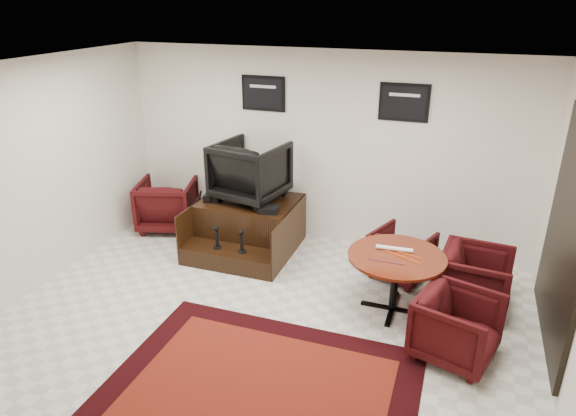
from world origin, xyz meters
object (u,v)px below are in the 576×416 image
(meeting_table, at_px, (396,262))
(armchair_side, at_px, (167,202))
(shine_chair, at_px, (250,168))
(table_chair_window, at_px, (476,277))
(table_chair_back, at_px, (402,252))
(shine_podium, at_px, (248,227))
(table_chair_corner, at_px, (457,324))

(meeting_table, bearing_deg, armchair_side, 162.85)
(shine_chair, distance_m, table_chair_window, 3.32)
(table_chair_back, bearing_deg, table_chair_window, 176.56)
(armchair_side, bearing_deg, meeting_table, 146.05)
(table_chair_back, bearing_deg, armchair_side, 16.27)
(shine_chair, distance_m, meeting_table, 2.57)
(shine_podium, relative_size, meeting_table, 1.29)
(table_chair_window, xyz_separation_m, table_chair_corner, (-0.16, -1.04, -0.01))
(meeting_table, xyz_separation_m, table_chair_window, (0.89, 0.40, -0.24))
(shine_podium, height_order, table_chair_back, shine_podium)
(table_chair_window, bearing_deg, shine_chair, 83.77)
(armchair_side, distance_m, table_chair_back, 3.73)
(table_chair_back, bearing_deg, shine_podium, 18.67)
(shine_podium, height_order, meeting_table, meeting_table)
(table_chair_corner, bearing_deg, table_chair_window, 7.86)
(shine_podium, xyz_separation_m, table_chair_window, (3.15, -0.53, 0.07))
(shine_podium, height_order, shine_chair, shine_chair)
(table_chair_window, distance_m, table_chair_corner, 1.05)
(table_chair_back, distance_m, table_chair_window, 1.01)
(shine_podium, relative_size, armchair_side, 1.64)
(shine_chair, relative_size, armchair_side, 1.07)
(shine_podium, xyz_separation_m, table_chair_back, (2.23, -0.10, 0.03))
(shine_chair, distance_m, table_chair_back, 2.39)
(shine_podium, xyz_separation_m, table_chair_corner, (2.99, -1.57, 0.06))
(shine_podium, relative_size, table_chair_corner, 1.85)
(shine_chair, xyz_separation_m, meeting_table, (2.26, -1.08, -0.55))
(armchair_side, height_order, table_chair_window, armchair_side)
(table_chair_window, height_order, table_chair_corner, table_chair_window)
(meeting_table, relative_size, table_chair_back, 1.56)
(shine_chair, distance_m, table_chair_corner, 3.54)
(armchair_side, bearing_deg, shine_podium, 154.56)
(shine_chair, relative_size, meeting_table, 0.84)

